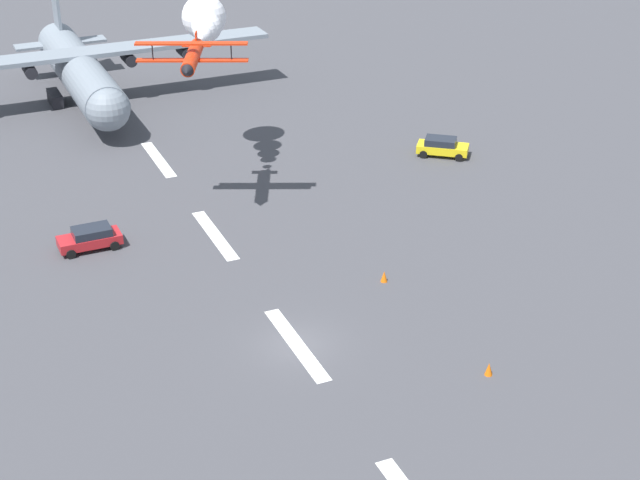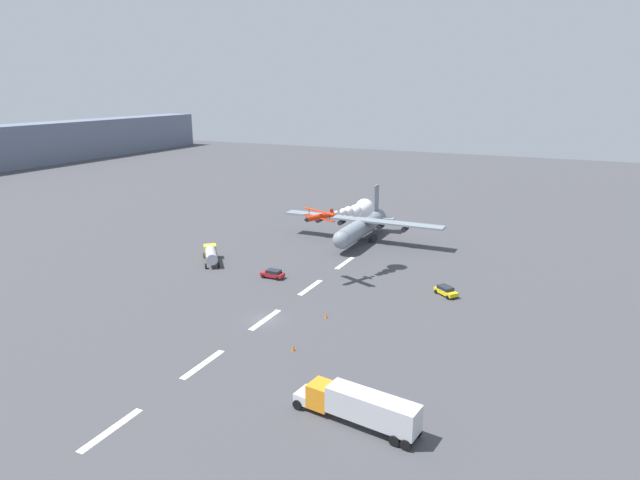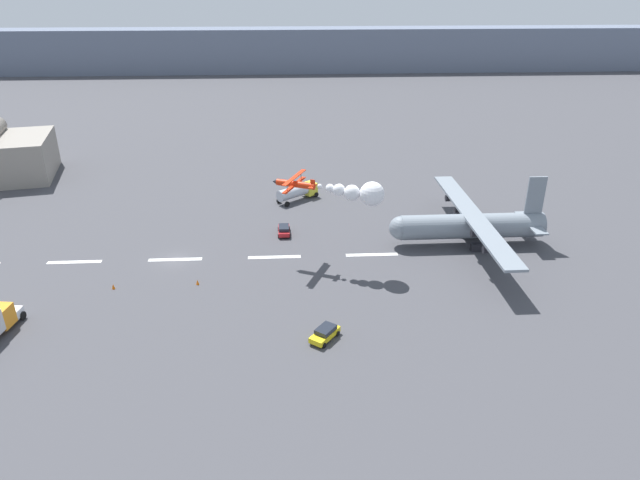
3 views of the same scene
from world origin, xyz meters
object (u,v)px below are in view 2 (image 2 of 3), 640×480
object	(u,v)px
cargo_transport_plane	(360,227)
airport_staff_sedan	(273,274)
semi_truck_orange	(360,406)
fuel_tanker_truck	(211,254)
traffic_cone_far	(326,316)
traffic_cone_near	(293,348)
stunt_biplane_red	(358,209)
followme_car_yellow	(446,291)

from	to	relation	value
cargo_transport_plane	airport_staff_sedan	size ratio (longest dim) A/B	8.69
airport_staff_sedan	cargo_transport_plane	bearing A→B (deg)	-10.73
semi_truck_orange	airport_staff_sedan	world-z (taller)	semi_truck_orange
semi_truck_orange	fuel_tanker_truck	distance (m)	58.91
traffic_cone_far	traffic_cone_near	bearing A→B (deg)	-177.13
fuel_tanker_truck	airport_staff_sedan	bearing A→B (deg)	-99.50
stunt_biplane_red	followme_car_yellow	distance (m)	21.80
stunt_biplane_red	airport_staff_sedan	xyz separation A→B (m)	(-10.59, 11.91, -10.81)
stunt_biplane_red	followme_car_yellow	xyz separation A→B (m)	(-5.69, -18.06, -10.81)
semi_truck_orange	traffic_cone_far	world-z (taller)	semi_truck_orange
semi_truck_orange	traffic_cone_far	size ratio (longest dim) A/B	18.54
traffic_cone_near	traffic_cone_far	distance (m)	11.35
stunt_biplane_red	semi_truck_orange	world-z (taller)	stunt_biplane_red
fuel_tanker_truck	traffic_cone_near	size ratio (longest dim) A/B	10.77
cargo_transport_plane	semi_truck_orange	world-z (taller)	cargo_transport_plane
fuel_tanker_truck	traffic_cone_near	distance (m)	41.18
traffic_cone_far	airport_staff_sedan	bearing A→B (deg)	53.43
traffic_cone_near	airport_staff_sedan	bearing A→B (deg)	35.59
followme_car_yellow	airport_staff_sedan	world-z (taller)	same
followme_car_yellow	traffic_cone_far	size ratio (longest dim) A/B	5.87
cargo_transport_plane	traffic_cone_near	xyz separation A→B (m)	(-51.76, -11.25, -2.98)
stunt_biplane_red	followme_car_yellow	world-z (taller)	stunt_biplane_red
cargo_transport_plane	fuel_tanker_truck	distance (m)	33.27
semi_truck_orange	traffic_cone_near	xyz separation A→B (m)	(11.29, 13.69, -1.74)
semi_truck_orange	airport_staff_sedan	distance (m)	46.00
stunt_biplane_red	followme_car_yellow	size ratio (longest dim) A/B	3.56
fuel_tanker_truck	traffic_cone_far	size ratio (longest dim) A/B	10.77
fuel_tanker_truck	traffic_cone_near	bearing A→B (deg)	-128.89
traffic_cone_near	stunt_biplane_red	bearing A→B (deg)	7.98
followme_car_yellow	traffic_cone_near	distance (m)	31.16
followme_car_yellow	traffic_cone_near	size ratio (longest dim) A/B	5.87
fuel_tanker_truck	semi_truck_orange	bearing A→B (deg)	-129.07
semi_truck_orange	followme_car_yellow	world-z (taller)	semi_truck_orange
airport_staff_sedan	traffic_cone_near	size ratio (longest dim) A/B	5.59
semi_truck_orange	followme_car_yellow	size ratio (longest dim) A/B	3.16
followme_car_yellow	traffic_cone_far	world-z (taller)	followme_car_yellow
cargo_transport_plane	airport_staff_sedan	xyz separation A→B (m)	(-28.50, 5.40, -2.54)
stunt_biplane_red	traffic_cone_near	bearing A→B (deg)	-172.02
followme_car_yellow	stunt_biplane_red	bearing A→B (deg)	72.52
traffic_cone_near	traffic_cone_far	size ratio (longest dim) A/B	1.00
stunt_biplane_red	semi_truck_orange	bearing A→B (deg)	-157.78
traffic_cone_near	traffic_cone_far	bearing A→B (deg)	2.87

